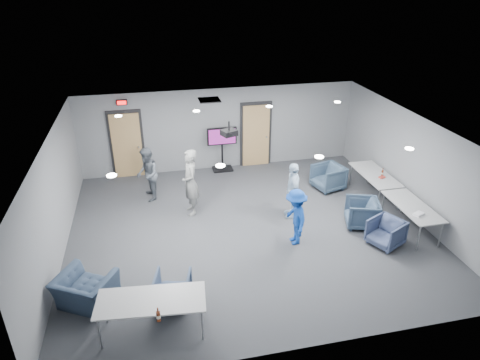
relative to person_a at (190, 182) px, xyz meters
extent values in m
plane|color=#36383E|center=(1.32, -1.16, -0.92)|extent=(9.00, 9.00, 0.00)
plane|color=white|center=(1.32, -1.16, 1.78)|extent=(9.00, 9.00, 0.00)
cube|color=slate|center=(1.32, 2.84, 0.43)|extent=(9.00, 0.02, 2.70)
cube|color=slate|center=(1.32, -5.16, 0.43)|extent=(9.00, 0.02, 2.70)
cube|color=slate|center=(-3.18, -1.16, 0.43)|extent=(0.02, 8.00, 2.70)
cube|color=slate|center=(5.82, -1.16, 0.43)|extent=(0.02, 8.00, 2.70)
cube|color=black|center=(-1.68, 2.81, 0.16)|extent=(1.06, 0.06, 2.24)
cube|color=tan|center=(-1.68, 2.77, 0.13)|extent=(0.90, 0.05, 2.10)
cylinder|color=#979B9F|center=(-1.33, 2.72, 0.08)|extent=(0.04, 0.10, 0.04)
cube|color=black|center=(2.52, 2.81, 0.16)|extent=(1.06, 0.06, 2.24)
cube|color=tan|center=(2.52, 2.77, 0.13)|extent=(0.90, 0.05, 2.10)
cylinder|color=#979B9F|center=(2.87, 2.72, 0.08)|extent=(0.04, 0.10, 0.04)
cube|color=black|center=(-1.68, 2.78, 1.53)|extent=(0.32, 0.06, 0.16)
cube|color=#FF0C0C|center=(-1.68, 2.74, 1.53)|extent=(0.26, 0.02, 0.11)
cube|color=black|center=(0.82, 1.64, 1.76)|extent=(0.60, 0.60, 0.03)
cylinder|color=white|center=(-1.68, -2.96, 1.76)|extent=(0.18, 0.18, 0.02)
cylinder|color=white|center=(-1.68, 0.64, 1.76)|extent=(0.18, 0.18, 0.02)
cylinder|color=white|center=(0.32, -2.96, 1.76)|extent=(0.18, 0.18, 0.02)
cylinder|color=white|center=(0.32, 0.64, 1.76)|extent=(0.18, 0.18, 0.02)
cylinder|color=white|center=(2.32, -2.96, 1.76)|extent=(0.18, 0.18, 0.02)
cylinder|color=white|center=(2.32, 0.64, 1.76)|extent=(0.18, 0.18, 0.02)
cylinder|color=white|center=(4.32, -2.96, 1.76)|extent=(0.18, 0.18, 0.02)
cylinder|color=white|center=(4.32, 0.64, 1.76)|extent=(0.18, 0.18, 0.02)
imported|color=gray|center=(0.00, 0.00, 0.00)|extent=(0.50, 0.71, 1.85)
imported|color=#545B65|center=(-1.12, 1.06, -0.14)|extent=(0.63, 0.79, 1.58)
imported|color=silver|center=(2.63, -0.76, -0.14)|extent=(0.51, 0.96, 1.56)
imported|color=#17409A|center=(2.28, -1.98, -0.21)|extent=(0.54, 0.93, 1.43)
imported|color=#36495D|center=(4.22, 0.55, -0.54)|extent=(1.02, 1.00, 0.76)
imported|color=#314255|center=(4.24, -1.62, -0.55)|extent=(1.02, 1.00, 0.74)
imported|color=#3E4A6B|center=(4.40, -2.55, -0.59)|extent=(0.98, 0.97, 0.67)
imported|color=#3A4964|center=(-0.78, -3.46, -0.60)|extent=(0.85, 0.86, 0.65)
imported|color=#334258|center=(-2.46, -3.16, -0.58)|extent=(1.37, 1.32, 0.68)
cube|color=#A9ABAD|center=(5.32, -0.21, -0.21)|extent=(0.78, 1.88, 0.03)
cylinder|color=#979B9F|center=(5.01, 0.65, -0.57)|extent=(0.04, 0.04, 0.70)
cylinder|color=#979B9F|center=(5.01, -1.07, -0.57)|extent=(0.04, 0.04, 0.70)
cylinder|color=#979B9F|center=(5.63, 0.65, -0.57)|extent=(0.04, 0.04, 0.70)
cylinder|color=#979B9F|center=(5.63, -1.07, -0.57)|extent=(0.04, 0.04, 0.70)
cube|color=#A9ABAD|center=(5.32, -2.11, -0.21)|extent=(0.75, 1.81, 0.03)
cylinder|color=#979B9F|center=(5.03, -1.29, -0.57)|extent=(0.04, 0.04, 0.70)
cylinder|color=#979B9F|center=(5.03, -2.94, -0.57)|extent=(0.04, 0.04, 0.70)
cylinder|color=#979B9F|center=(5.62, -1.29, -0.57)|extent=(0.04, 0.04, 0.70)
cylinder|color=#979B9F|center=(5.62, -2.94, -0.57)|extent=(0.04, 0.04, 0.70)
cube|color=#A9ABAD|center=(-1.19, -4.16, -0.21)|extent=(2.02, 1.00, 0.03)
cylinder|color=#979B9F|center=(-0.27, -3.93, -0.57)|extent=(0.04, 0.04, 0.70)
cylinder|color=#979B9F|center=(-2.05, -3.74, -0.57)|extent=(0.04, 0.04, 0.70)
cylinder|color=#979B9F|center=(-0.34, -4.57, -0.57)|extent=(0.04, 0.04, 0.70)
cylinder|color=#979B9F|center=(-2.12, -4.39, -0.57)|extent=(0.04, 0.04, 0.70)
cylinder|color=#5B230F|center=(-1.08, -4.71, -0.10)|extent=(0.07, 0.07, 0.19)
cylinder|color=#5B230F|center=(-1.08, -4.71, 0.04)|extent=(0.03, 0.03, 0.09)
cylinder|color=beige|center=(-1.08, -4.71, -0.10)|extent=(0.07, 0.07, 0.06)
cylinder|color=#5B230F|center=(5.45, -0.37, -0.11)|extent=(0.06, 0.06, 0.17)
cylinder|color=#5B230F|center=(5.45, -0.37, 0.01)|extent=(0.02, 0.02, 0.07)
cylinder|color=beige|center=(5.45, -0.37, -0.11)|extent=(0.06, 0.06, 0.06)
cube|color=#B8382E|center=(5.38, -0.49, -0.18)|extent=(0.20, 0.17, 0.04)
cube|color=white|center=(5.20, -2.55, -0.17)|extent=(0.28, 0.25, 0.05)
cube|color=black|center=(1.33, 2.59, -0.89)|extent=(0.65, 0.46, 0.06)
cylinder|color=black|center=(1.33, 2.59, -0.33)|extent=(0.06, 0.06, 1.11)
cube|color=black|center=(1.33, 2.59, 0.27)|extent=(0.97, 0.07, 0.57)
cube|color=#72196A|center=(1.33, 2.54, 0.27)|extent=(0.88, 0.01, 0.50)
cylinder|color=black|center=(0.99, -0.41, 1.66)|extent=(0.04, 0.04, 0.22)
cube|color=black|center=(0.99, -0.41, 1.48)|extent=(0.44, 0.41, 0.14)
cylinder|color=black|center=(0.99, -0.57, 1.48)|extent=(0.08, 0.06, 0.08)
camera|label=1|loc=(-0.91, -10.27, 5.09)|focal=32.00mm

